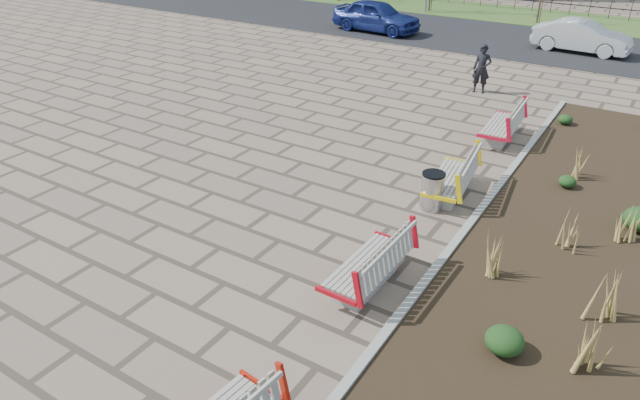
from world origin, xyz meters
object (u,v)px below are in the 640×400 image
Objects in this scene: litter_bin at (432,192)px; pedestrian at (482,69)px; bench_d at (501,123)px; bench_c at (450,175)px; car_blue at (376,16)px; car_silver at (582,36)px; bench_b at (367,262)px.

pedestrian is at bearing 101.66° from litter_bin.
pedestrian is at bearing 112.81° from bench_d.
car_blue is at bearing 116.01° from bench_c.
bench_c is at bearing -93.12° from bench_d.
car_silver is (1.87, 7.57, -0.15)m from pedestrian.
car_blue reaches higher than bench_c.
bench_b is 20.30m from car_blue.
car_blue is (-9.16, 18.11, 0.26)m from bench_b.
car_silver is (0.11, 16.07, 0.24)m from litter_bin.
car_silver reaches higher than bench_d.
bench_c is 0.53× the size of car_silver.
bench_c reaches higher than litter_bin.
pedestrian reaches higher than bench_b.
bench_b is 4.02m from bench_c.
bench_c is at bearing -176.58° from car_silver.
car_blue is (-7.32, 6.41, -0.06)m from pedestrian.
car_silver reaches higher than bench_b.
litter_bin is (-0.09, 3.20, -0.07)m from bench_b.
bench_c is 1.28× the size of pedestrian.
car_blue is 9.26m from car_silver.
car_silver is at bearing 86.77° from bench_d.
litter_bin is at bearing -88.87° from pedestrian.
bench_b is 0.53× the size of car_silver.
bench_d is 1.28× the size of pedestrian.
bench_c is at bearing -142.82° from car_blue.
pedestrian is 7.80m from car_silver.
pedestrian is 9.73m from car_blue.
car_silver reaches higher than litter_bin.
bench_d reaches higher than litter_bin.
bench_b is 2.47× the size of litter_bin.
litter_bin is (-0.09, -0.82, -0.07)m from bench_c.
bench_d is at bearing 88.89° from litter_bin.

